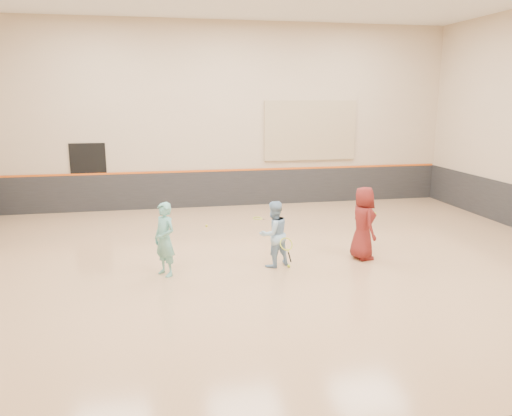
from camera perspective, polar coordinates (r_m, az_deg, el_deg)
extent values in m
cube|color=tan|center=(11.34, 1.33, -6.57)|extent=(15.00, 12.00, 0.20)
cube|color=#CAB293|center=(16.64, -3.19, 10.44)|extent=(15.00, 0.02, 6.00)
cube|color=#CAB293|center=(5.06, 16.53, 4.99)|extent=(15.00, 0.02, 6.00)
cube|color=#232326|center=(16.86, -3.07, 2.26)|extent=(14.90, 0.04, 1.20)
cube|color=#D85914|center=(16.75, -3.09, 4.34)|extent=(14.90, 0.03, 0.06)
cube|color=tan|center=(17.23, 6.23, 8.79)|extent=(3.20, 0.08, 2.00)
cube|color=black|center=(16.77, -18.53, 3.29)|extent=(1.10, 0.05, 2.20)
imported|color=#6BBAB2|center=(10.40, -10.39, -3.54)|extent=(0.63, 0.67, 1.54)
imported|color=#92BDE2|center=(10.79, 2.04, -2.99)|extent=(0.86, 0.78, 1.45)
imported|color=maroon|center=(11.53, 12.15, -1.70)|extent=(0.57, 0.84, 1.66)
sphere|color=#B7CF30|center=(10.92, 3.78, -6.63)|extent=(0.07, 0.07, 0.07)
sphere|color=gold|center=(11.45, 13.42, -0.62)|extent=(0.07, 0.07, 0.07)
sphere|color=yellow|center=(14.27, -5.68, -2.03)|extent=(0.07, 0.07, 0.07)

